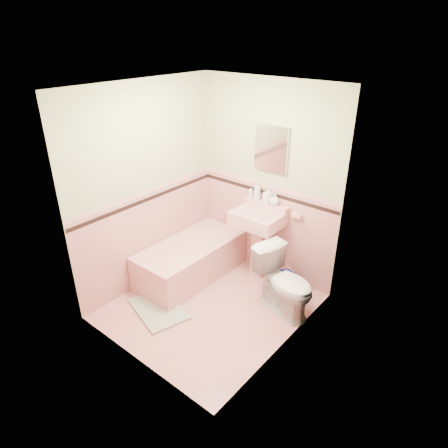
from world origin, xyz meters
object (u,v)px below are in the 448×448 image
Objects in this scene: bucket at (285,282)px; sink at (257,245)px; bathtub at (191,261)px; soap_bottle_left at (257,191)px; toilet at (285,283)px; soap_bottle_right at (275,199)px; shoe at (168,305)px; medicine_cabinet at (271,148)px; soap_bottle_mid at (268,195)px.

sink is at bearing 177.63° from bucket.
soap_bottle_left is at bearing 53.45° from bathtub.
toilet reaches higher than bucket.
sink is 0.75m from toilet.
sink reaches higher than toilet.
toilet is at bearing -45.35° from soap_bottle_right.
shoe is (-0.52, -1.40, -1.03)m from soap_bottle_right.
medicine_cabinet is (0.00, 0.21, 1.23)m from sink.
soap_bottle_left is at bearing 62.02° from shoe.
sink is 6.57× the size of shoe.
medicine_cabinet is (0.68, 0.74, 1.47)m from bathtub.
sink is 1.35m from shoe.
bathtub is 10.11× the size of soap_bottle_right.
soap_bottle_right is (0.11, -0.03, -0.61)m from medicine_cabinet.
shoe is at bearing -110.35° from soap_bottle_right.
soap_bottle_mid reaches higher than shoe.
bathtub is at bearing -142.07° from sink.
soap_bottle_mid is 1.38× the size of soap_bottle_right.
toilet is 5.33× the size of shoe.
sink is 0.67m from soap_bottle_mid.
soap_bottle_right reaches higher than sink.
bucket is at bearing -2.37° from sink.
medicine_cabinet is at bearing 90.00° from sink.
bathtub is at bearing -134.11° from soap_bottle_mid.
medicine_cabinet is 0.59m from soap_bottle_left.
sink is at bearing -49.51° from soap_bottle_left.
shoe is (-0.41, -1.22, -0.42)m from sink.
toilet is (1.33, 0.16, 0.16)m from bathtub.
soap_bottle_mid is 0.11m from soap_bottle_right.
soap_bottle_right is at bearing 0.00° from soap_bottle_mid.
bathtub is at bearing -126.55° from soap_bottle_left.
soap_bottle_right is at bearing 59.59° from toilet.
medicine_cabinet is 2.29× the size of soap_bottle_left.
bathtub reaches higher than bucket.
sink is 3.88× the size of soap_bottle_left.
bucket reaches higher than shoe.
bathtub is 1.27m from soap_bottle_left.
soap_bottle_left is at bearing 130.49° from sink.
soap_bottle_mid is 1.12m from toilet.
shoe is at bearing -106.55° from soap_bottle_mid.
sink is at bearing 53.83° from shoe.
sink is 0.58m from bucket.
sink is 1.69× the size of medicine_cabinet.
soap_bottle_left is (-0.15, 0.18, 0.66)m from sink.
sink is at bearing 75.57° from toilet.
soap_bottle_mid is (0.69, 0.71, 0.89)m from bathtub.
sink is at bearing 37.93° from bathtub.
soap_bottle_left is at bearing 70.77° from toilet.
bathtub is 1.95× the size of toilet.
bathtub reaches higher than shoe.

